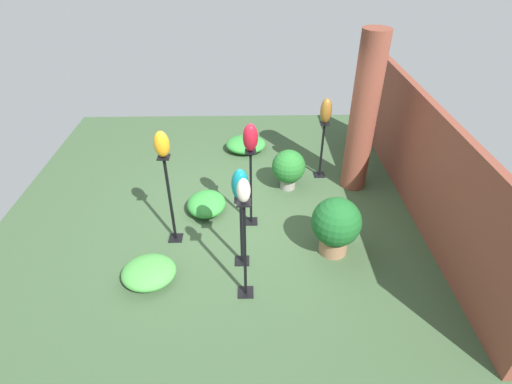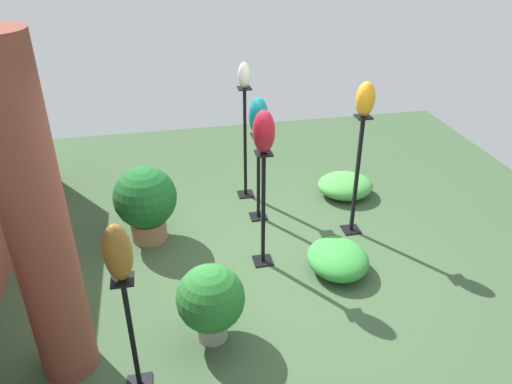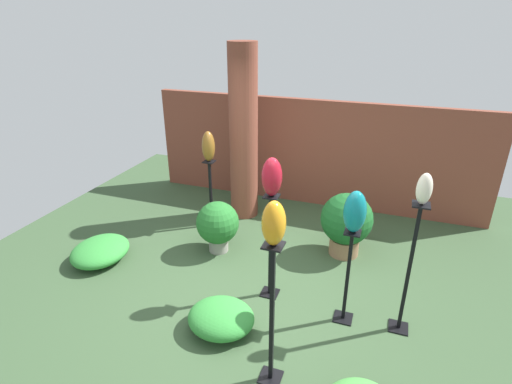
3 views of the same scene
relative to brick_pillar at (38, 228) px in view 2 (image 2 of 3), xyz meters
The scene contains 16 objects.
ground_plane 2.46m from the brick_pillar, 63.09° to the right, with size 8.00×8.00×0.00m, color #385133.
brick_pillar is the anchor object (origin of this frame).
pedestal_bronze 1.07m from the brick_pillar, 121.20° to the right, with size 0.20×0.20×1.06m.
pedestal_ruby 2.24m from the brick_pillar, 60.71° to the right, with size 0.20×0.20×1.28m.
pedestal_amber 3.37m from the brick_pillar, 64.76° to the right, with size 0.20×0.20×1.42m.
pedestal_ivory 3.21m from the brick_pillar, 37.81° to the right, with size 0.20×0.20×1.45m.
pedestal_teal 2.88m from the brick_pillar, 45.97° to the right, with size 0.20×0.20×1.08m.
art_vase_bronze 0.64m from the brick_pillar, 121.20° to the right, with size 0.19×0.20×0.45m, color brown.
art_vase_ruby 2.11m from the brick_pillar, 60.71° to the right, with size 0.22×0.21×0.42m, color maroon.
art_vase_amber 3.31m from the brick_pillar, 64.76° to the right, with size 0.19×0.20×0.37m, color orange.
art_vase_ivory 3.15m from the brick_pillar, 37.81° to the right, with size 0.14×0.15×0.30m, color beige.
art_vase_teal 2.75m from the brick_pillar, 45.97° to the right, with size 0.22×0.22×0.43m, color #0F727A.
potted_plant_mid_right 2.03m from the brick_pillar, 21.22° to the right, with size 0.69×0.69×0.88m.
potted_plant_front_left 1.50m from the brick_pillar, 86.74° to the right, with size 0.58×0.58×0.73m.
foliage_bed_east 4.08m from the brick_pillar, 55.25° to the right, with size 0.66×0.72×0.27m, color #479942.
foliage_bed_center 2.92m from the brick_pillar, 74.10° to the right, with size 0.70×0.63×0.29m, color #338C38.
Camera 2 is at (-4.08, 0.94, 3.26)m, focal length 35.00 mm.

